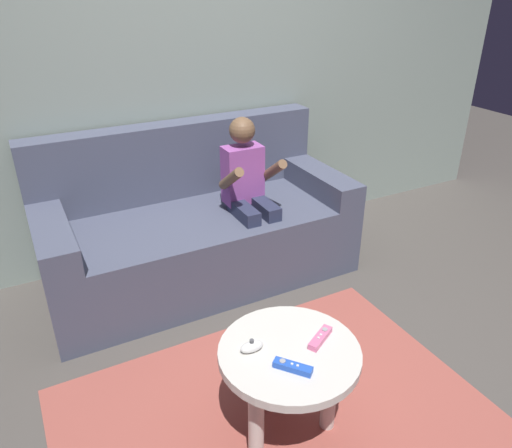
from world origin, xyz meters
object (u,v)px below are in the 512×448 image
object	(u,v)px
person_seated_on_couch	(250,192)
game_remote_blue_near_edge	(293,367)
coffee_table	(288,366)
nunchuk_white	(252,347)
couch	(197,229)
game_remote_pink_far_corner	(320,338)

from	to	relation	value
person_seated_on_couch	game_remote_blue_near_edge	size ratio (longest dim) A/B	7.43
coffee_table	nunchuk_white	bearing A→B (deg)	157.58
person_seated_on_couch	nunchuk_white	size ratio (longest dim) A/B	10.62
coffee_table	game_remote_blue_near_edge	xyz separation A→B (m)	(-0.04, -0.10, 0.10)
couch	coffee_table	distance (m)	1.30
coffee_table	game_remote_pink_far_corner	distance (m)	0.16
nunchuk_white	game_remote_pink_far_corner	distance (m)	0.27
coffee_table	game_remote_pink_far_corner	xyz separation A→B (m)	(0.13, -0.02, 0.10)
coffee_table	game_remote_blue_near_edge	world-z (taller)	game_remote_blue_near_edge
person_seated_on_couch	nunchuk_white	bearing A→B (deg)	-116.67
coffee_table	nunchuk_white	xyz separation A→B (m)	(-0.13, 0.05, 0.10)
couch	game_remote_pink_far_corner	world-z (taller)	couch
coffee_table	game_remote_pink_far_corner	size ratio (longest dim) A/B	3.83
couch	nunchuk_white	distance (m)	1.28
couch	nunchuk_white	size ratio (longest dim) A/B	19.54
game_remote_blue_near_edge	nunchuk_white	size ratio (longest dim) A/B	1.43
game_remote_blue_near_edge	game_remote_pink_far_corner	xyz separation A→B (m)	(0.17, 0.08, 0.00)
nunchuk_white	game_remote_pink_far_corner	size ratio (longest dim) A/B	0.66
game_remote_blue_near_edge	game_remote_pink_far_corner	distance (m)	0.19
person_seated_on_couch	nunchuk_white	xyz separation A→B (m)	(-0.53, -1.06, -0.11)
person_seated_on_couch	nunchuk_white	distance (m)	1.19
person_seated_on_couch	game_remote_pink_far_corner	size ratio (longest dim) A/B	6.99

